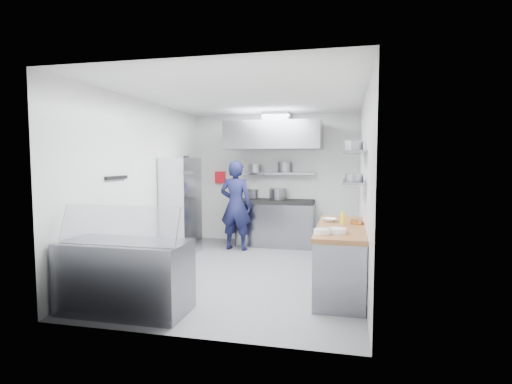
% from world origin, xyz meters
% --- Properties ---
extents(floor, '(5.00, 5.00, 0.00)m').
position_xyz_m(floor, '(0.00, 0.00, 0.00)').
color(floor, '#5C5C5F').
rests_on(floor, ground).
extents(ceiling, '(5.00, 5.00, 0.00)m').
position_xyz_m(ceiling, '(0.00, 0.00, 2.80)').
color(ceiling, silver).
rests_on(ceiling, wall_back).
extents(wall_back, '(3.60, 2.80, 0.02)m').
position_xyz_m(wall_back, '(0.00, 2.50, 1.40)').
color(wall_back, white).
rests_on(wall_back, floor).
extents(wall_front, '(3.60, 2.80, 0.02)m').
position_xyz_m(wall_front, '(0.00, -2.50, 1.40)').
color(wall_front, white).
rests_on(wall_front, floor).
extents(wall_left, '(2.80, 5.00, 0.02)m').
position_xyz_m(wall_left, '(-1.80, 0.00, 1.40)').
color(wall_left, white).
rests_on(wall_left, floor).
extents(wall_right, '(2.80, 5.00, 0.02)m').
position_xyz_m(wall_right, '(1.80, 0.00, 1.40)').
color(wall_right, white).
rests_on(wall_right, floor).
extents(gas_range, '(1.60, 0.80, 0.90)m').
position_xyz_m(gas_range, '(0.10, 2.10, 0.45)').
color(gas_range, gray).
rests_on(gas_range, floor).
extents(cooktop, '(1.57, 0.78, 0.06)m').
position_xyz_m(cooktop, '(0.10, 2.10, 0.93)').
color(cooktop, black).
rests_on(cooktop, gas_range).
extents(stock_pot_left, '(0.25, 0.25, 0.20)m').
position_xyz_m(stock_pot_left, '(-0.50, 2.48, 1.06)').
color(stock_pot_left, slate).
rests_on(stock_pot_left, cooktop).
extents(stock_pot_mid, '(0.37, 0.37, 0.24)m').
position_xyz_m(stock_pot_mid, '(0.11, 2.27, 1.08)').
color(stock_pot_mid, slate).
rests_on(stock_pot_mid, cooktop).
extents(over_range_shelf, '(1.60, 0.30, 0.04)m').
position_xyz_m(over_range_shelf, '(0.10, 2.34, 1.52)').
color(over_range_shelf, gray).
rests_on(over_range_shelf, wall_back).
extents(shelf_pot_a, '(0.27, 0.27, 0.18)m').
position_xyz_m(shelf_pot_a, '(-0.39, 2.17, 1.63)').
color(shelf_pot_a, slate).
rests_on(shelf_pot_a, over_range_shelf).
extents(shelf_pot_b, '(0.33, 0.33, 0.22)m').
position_xyz_m(shelf_pot_b, '(0.23, 2.48, 1.65)').
color(shelf_pot_b, slate).
rests_on(shelf_pot_b, over_range_shelf).
extents(extractor_hood, '(1.90, 1.15, 0.55)m').
position_xyz_m(extractor_hood, '(0.10, 1.93, 2.30)').
color(extractor_hood, gray).
rests_on(extractor_hood, wall_back).
extents(hood_duct, '(0.55, 0.55, 0.24)m').
position_xyz_m(hood_duct, '(0.10, 2.15, 2.68)').
color(hood_duct, slate).
rests_on(hood_duct, extractor_hood).
extents(red_firebox, '(0.22, 0.10, 0.26)m').
position_xyz_m(red_firebox, '(-1.25, 2.44, 1.42)').
color(red_firebox, red).
rests_on(red_firebox, wall_back).
extents(chef, '(0.69, 0.48, 1.80)m').
position_xyz_m(chef, '(-0.62, 1.49, 0.90)').
color(chef, '#131539').
rests_on(chef, floor).
extents(wire_rack, '(0.50, 0.90, 1.85)m').
position_xyz_m(wire_rack, '(-1.53, 0.87, 0.93)').
color(wire_rack, silver).
rests_on(wire_rack, floor).
extents(rack_bin_a, '(0.16, 0.19, 0.17)m').
position_xyz_m(rack_bin_a, '(-1.53, 1.04, 0.80)').
color(rack_bin_a, white).
rests_on(rack_bin_a, wire_rack).
extents(rack_bin_b, '(0.16, 0.20, 0.18)m').
position_xyz_m(rack_bin_b, '(-1.53, 1.26, 1.30)').
color(rack_bin_b, yellow).
rests_on(rack_bin_b, wire_rack).
extents(rack_jar, '(0.12, 0.12, 0.18)m').
position_xyz_m(rack_jar, '(-1.48, 1.04, 1.80)').
color(rack_jar, black).
rests_on(rack_jar, wire_rack).
extents(knife_strip, '(0.04, 0.55, 0.05)m').
position_xyz_m(knife_strip, '(-1.78, -0.90, 1.55)').
color(knife_strip, black).
rests_on(knife_strip, wall_left).
extents(prep_counter_base, '(0.62, 2.00, 0.84)m').
position_xyz_m(prep_counter_base, '(1.48, -0.60, 0.42)').
color(prep_counter_base, gray).
rests_on(prep_counter_base, floor).
extents(prep_counter_top, '(0.65, 2.04, 0.06)m').
position_xyz_m(prep_counter_top, '(1.48, -0.60, 0.87)').
color(prep_counter_top, brown).
rests_on(prep_counter_top, prep_counter_base).
extents(plate_stack_a, '(0.24, 0.24, 0.06)m').
position_xyz_m(plate_stack_a, '(1.43, -1.17, 0.93)').
color(plate_stack_a, white).
rests_on(plate_stack_a, prep_counter_top).
extents(plate_stack_b, '(0.21, 0.21, 0.06)m').
position_xyz_m(plate_stack_b, '(1.26, -1.26, 0.93)').
color(plate_stack_b, white).
rests_on(plate_stack_b, prep_counter_top).
extents(copper_pan, '(0.18, 0.18, 0.06)m').
position_xyz_m(copper_pan, '(1.70, -0.39, 0.93)').
color(copper_pan, '#B36A32').
rests_on(copper_pan, prep_counter_top).
extents(squeeze_bottle, '(0.06, 0.06, 0.18)m').
position_xyz_m(squeeze_bottle, '(1.50, -0.45, 0.99)').
color(squeeze_bottle, yellow).
rests_on(squeeze_bottle, prep_counter_top).
extents(mixing_bowl, '(0.25, 0.25, 0.05)m').
position_xyz_m(mixing_bowl, '(1.30, -0.25, 0.93)').
color(mixing_bowl, white).
rests_on(mixing_bowl, prep_counter_top).
extents(wall_shelf_lower, '(0.30, 1.30, 0.04)m').
position_xyz_m(wall_shelf_lower, '(1.64, -0.30, 1.50)').
color(wall_shelf_lower, gray).
rests_on(wall_shelf_lower, wall_right).
extents(wall_shelf_upper, '(0.30, 1.30, 0.04)m').
position_xyz_m(wall_shelf_upper, '(1.64, -0.30, 1.92)').
color(wall_shelf_upper, gray).
rests_on(wall_shelf_upper, wall_right).
extents(shelf_pot_c, '(0.24, 0.24, 0.10)m').
position_xyz_m(shelf_pot_c, '(1.65, -0.54, 1.57)').
color(shelf_pot_c, slate).
rests_on(shelf_pot_c, wall_shelf_lower).
extents(shelf_pot_d, '(0.27, 0.27, 0.14)m').
position_xyz_m(shelf_pot_d, '(1.63, -0.28, 2.01)').
color(shelf_pot_d, slate).
rests_on(shelf_pot_d, wall_shelf_upper).
extents(display_case, '(1.50, 0.70, 0.85)m').
position_xyz_m(display_case, '(-1.00, -2.00, 0.42)').
color(display_case, gray).
rests_on(display_case, floor).
extents(display_glass, '(1.47, 0.19, 0.42)m').
position_xyz_m(display_glass, '(-1.00, -2.12, 1.07)').
color(display_glass, silver).
rests_on(display_glass, display_case).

